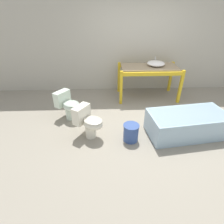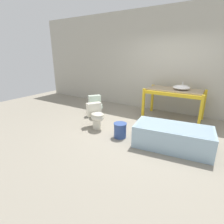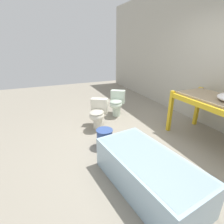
{
  "view_description": "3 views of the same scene",
  "coord_description": "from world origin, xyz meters",
  "px_view_note": "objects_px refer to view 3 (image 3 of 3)",
  "views": [
    {
      "loc": [
        -0.86,
        -3.25,
        2.2
      ],
      "look_at": [
        -0.75,
        -0.41,
        0.5
      ],
      "focal_mm": 28.0,
      "sensor_mm": 36.0,
      "label": 1
    },
    {
      "loc": [
        1.38,
        -3.84,
        1.84
      ],
      "look_at": [
        -0.76,
        -0.41,
        0.49
      ],
      "focal_mm": 28.0,
      "sensor_mm": 36.0,
      "label": 2
    },
    {
      "loc": [
        2.19,
        -1.6,
        1.77
      ],
      "look_at": [
        -0.68,
        -0.36,
        0.54
      ],
      "focal_mm": 28.0,
      "sensor_mm": 36.0,
      "label": 3
    }
  ],
  "objects_px": {
    "bathtub_main": "(148,170)",
    "toilet_far": "(117,103)",
    "bucket_white": "(105,138)",
    "toilet_near": "(98,113)"
  },
  "relations": [
    {
      "from": "bathtub_main",
      "to": "toilet_far",
      "type": "height_order",
      "value": "toilet_far"
    },
    {
      "from": "bucket_white",
      "to": "toilet_near",
      "type": "bearing_deg",
      "value": 169.13
    },
    {
      "from": "toilet_near",
      "to": "toilet_far",
      "type": "relative_size",
      "value": 1.0
    },
    {
      "from": "toilet_far",
      "to": "bucket_white",
      "type": "distance_m",
      "value": 1.56
    },
    {
      "from": "bathtub_main",
      "to": "toilet_near",
      "type": "bearing_deg",
      "value": 172.98
    },
    {
      "from": "toilet_far",
      "to": "bucket_white",
      "type": "relative_size",
      "value": 1.88
    },
    {
      "from": "bathtub_main",
      "to": "toilet_near",
      "type": "relative_size",
      "value": 2.44
    },
    {
      "from": "toilet_far",
      "to": "toilet_near",
      "type": "bearing_deg",
      "value": -107.89
    },
    {
      "from": "bathtub_main",
      "to": "bucket_white",
      "type": "bearing_deg",
      "value": -179.11
    },
    {
      "from": "bathtub_main",
      "to": "toilet_far",
      "type": "bearing_deg",
      "value": 157.09
    }
  ]
}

